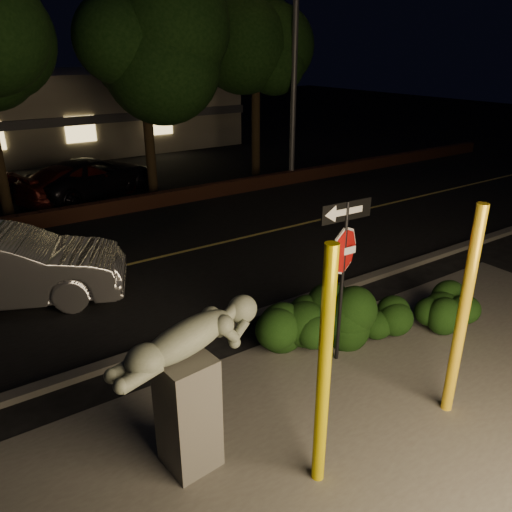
{
  "coord_description": "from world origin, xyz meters",
  "views": [
    {
      "loc": [
        -4.5,
        -4.57,
        5.17
      ],
      "look_at": [
        0.25,
        2.5,
        1.6
      ],
      "focal_mm": 35.0,
      "sensor_mm": 36.0,
      "label": 1
    }
  ],
  "objects_px": {
    "yellow_pole_left": "(324,373)",
    "sculpture": "(188,377)",
    "parked_car_darkred": "(80,182)",
    "silver_sedan": "(3,268)",
    "yellow_pole_right": "(463,315)",
    "signpost": "(344,252)",
    "parked_car_dark": "(92,177)"
  },
  "relations": [
    {
      "from": "yellow_pole_left",
      "to": "sculpture",
      "type": "xyz_separation_m",
      "value": [
        -1.21,
        1.15,
        -0.27
      ]
    },
    {
      "from": "sculpture",
      "to": "silver_sedan",
      "type": "bearing_deg",
      "value": 95.3
    },
    {
      "from": "yellow_pole_right",
      "to": "parked_car_dark",
      "type": "height_order",
      "value": "yellow_pole_right"
    },
    {
      "from": "yellow_pole_right",
      "to": "yellow_pole_left",
      "type": "bearing_deg",
      "value": 178.1
    },
    {
      "from": "yellow_pole_left",
      "to": "signpost",
      "type": "distance_m",
      "value": 2.79
    },
    {
      "from": "sculpture",
      "to": "parked_car_darkred",
      "type": "xyz_separation_m",
      "value": [
        2.42,
        13.51,
        -0.7
      ]
    },
    {
      "from": "signpost",
      "to": "silver_sedan",
      "type": "bearing_deg",
      "value": 131.06
    },
    {
      "from": "yellow_pole_right",
      "to": "sculpture",
      "type": "xyz_separation_m",
      "value": [
        -3.73,
        1.23,
        -0.28
      ]
    },
    {
      "from": "parked_car_darkred",
      "to": "silver_sedan",
      "type": "bearing_deg",
      "value": 134.44
    },
    {
      "from": "sculpture",
      "to": "parked_car_darkred",
      "type": "height_order",
      "value": "sculpture"
    },
    {
      "from": "yellow_pole_right",
      "to": "signpost",
      "type": "height_order",
      "value": "yellow_pole_right"
    },
    {
      "from": "yellow_pole_left",
      "to": "yellow_pole_right",
      "type": "height_order",
      "value": "yellow_pole_right"
    },
    {
      "from": "yellow_pole_left",
      "to": "yellow_pole_right",
      "type": "bearing_deg",
      "value": -1.9
    },
    {
      "from": "parked_car_darkred",
      "to": "parked_car_dark",
      "type": "bearing_deg",
      "value": -78.22
    },
    {
      "from": "yellow_pole_left",
      "to": "parked_car_dark",
      "type": "relative_size",
      "value": 0.64
    },
    {
      "from": "signpost",
      "to": "yellow_pole_left",
      "type": "bearing_deg",
      "value": -134.79
    },
    {
      "from": "signpost",
      "to": "parked_car_darkred",
      "type": "relative_size",
      "value": 0.64
    },
    {
      "from": "yellow_pole_right",
      "to": "parked_car_dark",
      "type": "xyz_separation_m",
      "value": [
        -0.78,
        15.05,
        -0.95
      ]
    },
    {
      "from": "signpost",
      "to": "parked_car_dark",
      "type": "height_order",
      "value": "signpost"
    },
    {
      "from": "sculpture",
      "to": "silver_sedan",
      "type": "relative_size",
      "value": 0.44
    },
    {
      "from": "silver_sedan",
      "to": "signpost",
      "type": "bearing_deg",
      "value": -119.19
    },
    {
      "from": "signpost",
      "to": "parked_car_darkred",
      "type": "xyz_separation_m",
      "value": [
        -0.81,
        12.8,
        -1.42
      ]
    },
    {
      "from": "parked_car_dark",
      "to": "sculpture",
      "type": "bearing_deg",
      "value": 145.9
    },
    {
      "from": "yellow_pole_left",
      "to": "sculpture",
      "type": "distance_m",
      "value": 1.69
    },
    {
      "from": "yellow_pole_right",
      "to": "silver_sedan",
      "type": "bearing_deg",
      "value": 123.25
    },
    {
      "from": "signpost",
      "to": "sculpture",
      "type": "height_order",
      "value": "signpost"
    },
    {
      "from": "yellow_pole_right",
      "to": "silver_sedan",
      "type": "relative_size",
      "value": 0.66
    },
    {
      "from": "yellow_pole_right",
      "to": "parked_car_darkred",
      "type": "height_order",
      "value": "yellow_pole_right"
    },
    {
      "from": "silver_sedan",
      "to": "parked_car_darkred",
      "type": "distance_m",
      "value": 8.04
    },
    {
      "from": "yellow_pole_left",
      "to": "silver_sedan",
      "type": "relative_size",
      "value": 0.65
    },
    {
      "from": "yellow_pole_left",
      "to": "signpost",
      "type": "xyz_separation_m",
      "value": [
        2.03,
        1.86,
        0.45
      ]
    },
    {
      "from": "signpost",
      "to": "silver_sedan",
      "type": "relative_size",
      "value": 0.59
    }
  ]
}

